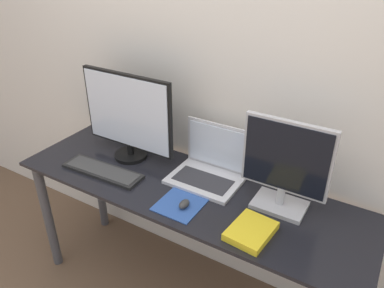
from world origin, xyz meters
name	(u,v)px	position (x,y,z in m)	size (l,w,h in m)	color
wall_back	(220,74)	(0.00, 0.62, 1.25)	(7.00, 0.05, 2.50)	silver
desk	(185,209)	(0.00, 0.28, 0.63)	(1.80, 0.55, 0.77)	black
monitor_left	(128,116)	(-0.41, 0.37, 1.02)	(0.55, 0.18, 0.48)	black
monitor_right	(285,166)	(0.45, 0.37, 0.98)	(0.39, 0.16, 0.43)	#B2B2B7
laptop	(210,166)	(0.06, 0.42, 0.83)	(0.35, 0.26, 0.27)	silver
keyboard	(103,171)	(-0.44, 0.16, 0.78)	(0.45, 0.15, 0.02)	black
mousepad	(180,204)	(0.06, 0.15, 0.77)	(0.20, 0.22, 0.00)	#2D519E
mouse	(184,204)	(0.08, 0.14, 0.79)	(0.04, 0.07, 0.03)	#333333
book	(251,231)	(0.41, 0.13, 0.78)	(0.18, 0.22, 0.03)	yellow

